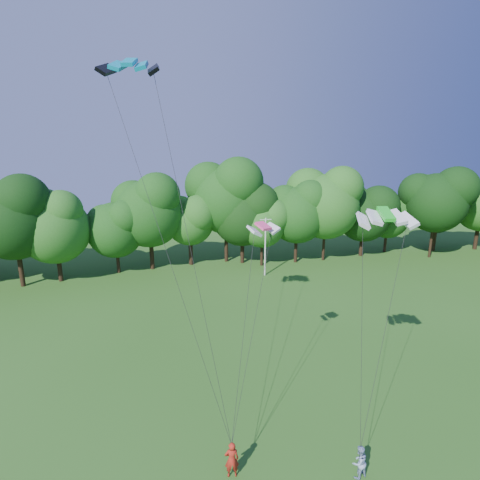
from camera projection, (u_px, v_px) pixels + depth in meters
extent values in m
cylinder|color=silver|center=(265.00, 247.00, 45.47)|extent=(0.18, 0.18, 7.21)
cube|color=silver|center=(266.00, 219.00, 44.63)|extent=(1.44, 0.10, 0.08)
imported|color=#B22317|center=(232.00, 459.00, 18.04)|extent=(0.73, 0.52, 1.91)
imported|color=#99ACD4|center=(359.00, 462.00, 18.01)|extent=(0.97, 0.84, 1.72)
cube|color=#0589AB|center=(129.00, 62.00, 19.70)|extent=(3.32, 1.98, 0.69)
cube|color=green|center=(386.00, 214.00, 19.01)|extent=(3.06, 1.80, 0.61)
cube|color=#FF4686|center=(263.00, 226.00, 20.89)|extent=(2.01, 1.47, 0.37)
cylinder|color=#301F12|center=(242.00, 247.00, 50.76)|extent=(0.40, 0.40, 4.41)
ellipsoid|color=black|center=(242.00, 205.00, 49.32)|extent=(8.82, 8.82, 9.62)
cylinder|color=#392817|center=(434.00, 238.00, 56.56)|extent=(0.48, 0.48, 4.14)
ellipsoid|color=#255C1C|center=(439.00, 202.00, 55.21)|extent=(8.28, 8.28, 9.03)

